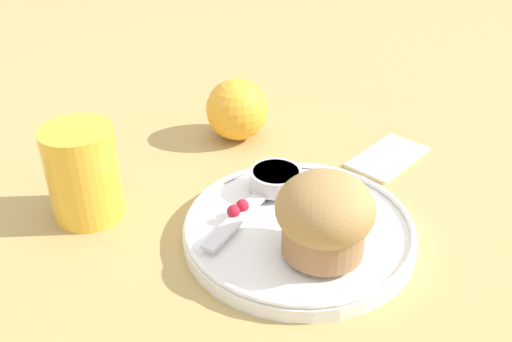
{
  "coord_description": "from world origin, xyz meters",
  "views": [
    {
      "loc": [
        -0.37,
        -0.27,
        0.36
      ],
      "look_at": [
        -0.02,
        0.06,
        0.06
      ],
      "focal_mm": 40.0,
      "sensor_mm": 36.0,
      "label": 1
    }
  ],
  "objects_px": {
    "muffin": "(325,216)",
    "juice_glass": "(83,173)",
    "orange_fruit": "(237,109)",
    "butter_knife": "(253,203)"
  },
  "relations": [
    {
      "from": "orange_fruit",
      "to": "juice_glass",
      "type": "bearing_deg",
      "value": -179.15
    },
    {
      "from": "muffin",
      "to": "juice_glass",
      "type": "distance_m",
      "value": 0.25
    },
    {
      "from": "orange_fruit",
      "to": "muffin",
      "type": "bearing_deg",
      "value": -118.75
    },
    {
      "from": "butter_knife",
      "to": "orange_fruit",
      "type": "relative_size",
      "value": 2.14
    },
    {
      "from": "butter_knife",
      "to": "orange_fruit",
      "type": "height_order",
      "value": "orange_fruit"
    },
    {
      "from": "muffin",
      "to": "juice_glass",
      "type": "bearing_deg",
      "value": 113.17
    },
    {
      "from": "muffin",
      "to": "juice_glass",
      "type": "height_order",
      "value": "juice_glass"
    },
    {
      "from": "muffin",
      "to": "butter_knife",
      "type": "height_order",
      "value": "muffin"
    },
    {
      "from": "juice_glass",
      "to": "butter_knife",
      "type": "bearing_deg",
      "value": -51.42
    },
    {
      "from": "orange_fruit",
      "to": "juice_glass",
      "type": "relative_size",
      "value": 0.79
    }
  ]
}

